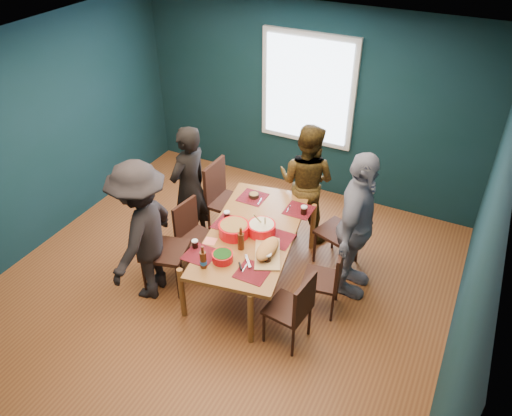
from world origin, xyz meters
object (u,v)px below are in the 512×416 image
at_px(chair_left_mid, 192,230).
at_px(bowl_dumpling, 262,228).
at_px(chair_right_far, 345,229).
at_px(chair_right_near, 295,306).
at_px(person_near_left, 142,232).
at_px(dining_table, 253,236).
at_px(chair_left_near, 156,242).
at_px(chair_right_mid, 330,275).
at_px(person_right, 356,227).
at_px(bowl_salad, 234,229).
at_px(person_far_left, 189,188).
at_px(person_back, 306,182).
at_px(chair_left_far, 223,194).
at_px(bowl_herbs, 223,257).
at_px(cutting_board, 267,250).

bearing_deg(chair_left_mid, bowl_dumpling, 13.73).
xyz_separation_m(chair_right_far, chair_right_near, (-0.06, -1.36, -0.05)).
bearing_deg(chair_right_far, bowl_dumpling, -119.41).
xyz_separation_m(chair_right_far, person_near_left, (-1.83, -1.40, 0.28)).
distance_m(dining_table, chair_right_near, 1.05).
bearing_deg(chair_left_near, chair_right_mid, -0.38).
relative_size(person_right, bowl_salad, 5.19).
height_order(dining_table, chair_left_near, chair_left_near).
bearing_deg(chair_right_near, chair_left_near, -176.58).
bearing_deg(chair_right_far, chair_right_near, -74.10).
relative_size(dining_table, chair_left_mid, 2.30).
height_order(person_far_left, person_back, person_far_left).
relative_size(chair_left_far, bowl_herbs, 4.71).
relative_size(chair_left_mid, person_right, 0.49).
bearing_deg(bowl_dumpling, chair_right_far, 42.32).
relative_size(person_back, cutting_board, 2.37).
distance_m(dining_table, chair_right_mid, 0.97).
bearing_deg(person_right, bowl_salad, 109.80).
relative_size(person_right, bowl_herbs, 8.08).
xyz_separation_m(chair_right_near, person_back, (-0.62, 1.79, 0.27)).
bearing_deg(chair_left_far, bowl_dumpling, -35.08).
distance_m(person_far_left, cutting_board, 1.47).
xyz_separation_m(dining_table, chair_right_mid, (0.95, -0.07, -0.15)).
xyz_separation_m(person_right, bowl_herbs, (-1.11, -0.95, -0.12)).
bearing_deg(person_back, person_near_left, 60.63).
distance_m(chair_left_mid, chair_right_near, 1.68).
distance_m(person_far_left, person_near_left, 1.00).
height_order(chair_left_near, bowl_dumpling, chair_left_near).
relative_size(person_near_left, bowl_salad, 4.94).
xyz_separation_m(chair_left_mid, person_right, (1.83, 0.43, 0.38)).
bearing_deg(chair_right_far, bowl_herbs, -107.15).
relative_size(chair_right_far, chair_right_mid, 1.12).
height_order(chair_right_far, cutting_board, chair_right_far).
height_order(chair_left_mid, bowl_dumpling, bowl_dumpling).
height_order(chair_right_far, chair_right_near, chair_right_far).
bearing_deg(chair_left_far, bowl_herbs, -58.98).
bearing_deg(person_right, bowl_herbs, 127.40).
bearing_deg(bowl_salad, person_far_left, 152.46).
bearing_deg(bowl_dumpling, person_far_left, 165.52).
bearing_deg(dining_table, person_near_left, -154.21).
bearing_deg(bowl_dumpling, chair_right_near, -44.00).
xyz_separation_m(chair_left_mid, chair_right_far, (1.63, 0.77, 0.05)).
distance_m(person_near_left, cutting_board, 1.36).
height_order(chair_right_mid, chair_right_near, chair_right_near).
bearing_deg(chair_right_mid, chair_right_near, -113.36).
relative_size(chair_left_mid, person_back, 0.55).
relative_size(person_right, person_near_left, 1.05).
relative_size(chair_left_near, bowl_salad, 3.04).
relative_size(person_far_left, cutting_board, 2.47).
distance_m(person_right, cutting_board, 1.00).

